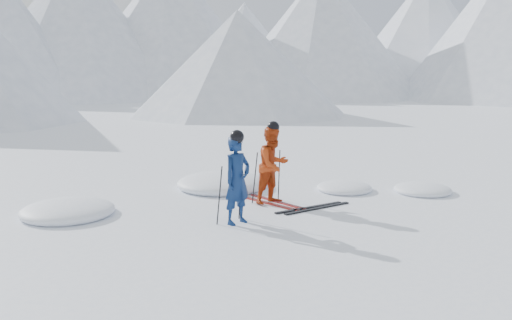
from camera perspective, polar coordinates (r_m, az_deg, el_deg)
ground at (r=11.85m, az=9.46°, el=-4.52°), size 160.00×160.00×0.00m
mountain_range at (r=45.44m, az=-20.74°, el=13.80°), size 106.15×62.94×15.53m
skier_blue at (r=10.02m, az=-1.98°, el=-2.13°), size 0.65×0.48×1.65m
skier_red at (r=11.55m, az=1.82°, el=-0.54°), size 0.84×0.67×1.67m
pole_blue_left at (r=10.03m, az=-3.87°, el=-3.75°), size 0.11×0.08×1.10m
pole_blue_right at (r=10.42m, az=-1.69°, el=-3.22°), size 0.11×0.07×1.10m
pole_red_left at (r=11.60m, az=-0.12°, el=-1.89°), size 0.11×0.09×1.11m
pole_red_right at (r=11.90m, az=2.44°, el=-1.60°), size 0.11×0.08×1.11m
ski_worn_left at (r=11.64m, az=1.34°, el=-4.57°), size 0.24×1.70×0.03m
ski_worn_right at (r=11.79m, az=2.24°, el=-4.39°), size 0.12×1.70×0.03m
ski_loose_a at (r=11.33m, az=5.60°, el=-5.01°), size 1.70×0.26×0.03m
ski_loose_b at (r=11.30m, az=6.49°, el=-5.07°), size 1.70×0.20×0.03m
snow_lumps at (r=12.46m, az=-3.78°, el=-3.72°), size 8.81×5.12×0.49m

